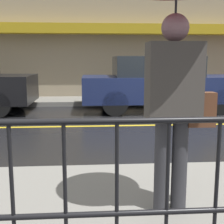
{
  "coord_description": "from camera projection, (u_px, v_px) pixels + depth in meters",
  "views": [
    {
      "loc": [
        -2.1,
        -7.02,
        1.51
      ],
      "look_at": [
        -1.78,
        -2.65,
        0.77
      ],
      "focal_mm": 50.0,
      "sensor_mm": 36.0,
      "label": 1
    }
  ],
  "objects": [
    {
      "name": "sidewalk_far",
      "position": [
        148.0,
        100.0,
        11.15
      ],
      "size": [
        28.0,
        1.63,
        0.15
      ],
      "color": "gray",
      "rests_on": "ground_plane"
    },
    {
      "name": "ground_plane",
      "position": [
        179.0,
        125.0,
        7.31
      ],
      "size": [
        80.0,
        80.0,
        0.0
      ],
      "primitive_type": "plane",
      "color": "black"
    },
    {
      "name": "lane_marking",
      "position": [
        179.0,
        125.0,
        7.31
      ],
      "size": [
        25.2,
        0.12,
        0.01
      ],
      "color": "gold",
      "rests_on": "ground_plane"
    },
    {
      "name": "car_navy",
      "position": [
        160.0,
        83.0,
        9.26
      ],
      "size": [
        4.69,
        1.88,
        1.6
      ],
      "color": "#19234C",
      "rests_on": "ground_plane"
    },
    {
      "name": "pedestrian",
      "position": [
        176.0,
        34.0,
        2.59
      ],
      "size": [
        0.9,
        0.9,
        2.12
      ],
      "color": "#333338",
      "rests_on": "sidewalk_near"
    },
    {
      "name": "building_storefront",
      "position": [
        145.0,
        26.0,
        11.63
      ],
      "size": [
        28.0,
        0.85,
        5.55
      ],
      "color": "gray",
      "rests_on": "ground_plane"
    }
  ]
}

